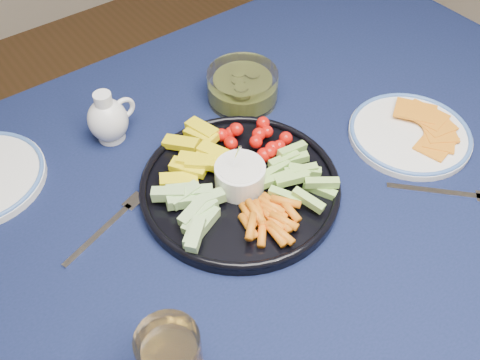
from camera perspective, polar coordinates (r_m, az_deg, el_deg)
dining_table at (r=0.92m, az=-1.81°, el=-9.09°), size 1.67×1.07×0.75m
crudite_platter at (r=0.89m, az=-0.09°, el=-0.48°), size 0.34×0.34×0.11m
creamer_pitcher at (r=0.99m, az=-13.86°, el=6.32°), size 0.09×0.07×0.10m
pickle_bowl at (r=1.06m, az=0.28°, el=9.83°), size 0.14×0.14×0.06m
cheese_plate at (r=1.03m, az=17.70°, el=4.85°), size 0.22×0.22×0.03m
juice_tumbler at (r=0.71m, az=-7.40°, el=-18.36°), size 0.08×0.08×0.09m
fork_left at (r=0.88m, az=-13.55°, el=-4.45°), size 0.17×0.07×0.00m
fork_right at (r=0.96m, az=21.72°, el=-1.37°), size 0.14×0.15×0.00m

